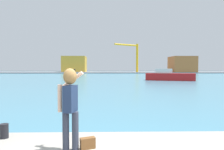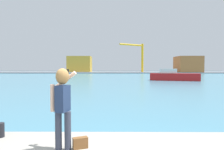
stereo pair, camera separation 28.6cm
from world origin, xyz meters
name	(u,v)px [view 2 (the right image)]	position (x,y,z in m)	size (l,w,h in m)	color
ground_plane	(113,77)	(0.00, 50.00, 0.00)	(220.00, 220.00, 0.00)	#334751
harbor_water	(113,77)	(0.00, 52.00, 0.01)	(140.00, 100.00, 0.02)	teal
far_shore_dock	(113,72)	(0.00, 92.00, 0.23)	(140.00, 20.00, 0.47)	gray
person_photographer	(62,100)	(-0.86, 0.79, 1.70)	(0.54, 0.57, 1.74)	#2D3342
handbag	(80,143)	(-0.49, 0.86, 0.76)	(0.32, 0.14, 0.24)	brown
harbor_bollard	(0,130)	(-2.64, 1.56, 0.82)	(0.20, 0.20, 0.36)	black
boat_moored	(174,76)	(11.36, 34.44, 0.85)	(9.00, 4.44, 2.20)	#B21919
warehouse_left	(80,64)	(-15.85, 93.69, 4.13)	(10.76, 8.78, 7.32)	gold
warehouse_right	(188,64)	(33.14, 87.49, 3.94)	(10.03, 10.49, 6.95)	#B26633
port_crane	(139,54)	(11.51, 87.60, 8.55)	(11.02, 6.91, 12.65)	yellow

